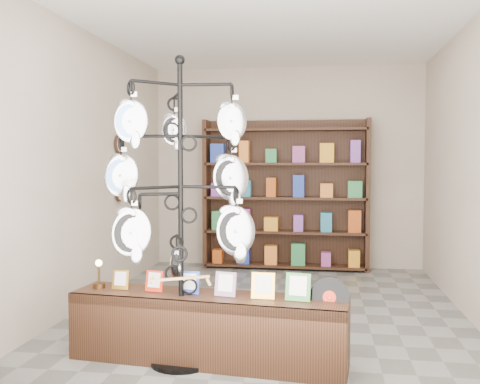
# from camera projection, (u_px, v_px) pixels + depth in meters

# --- Properties ---
(ground) EXTENTS (5.00, 5.00, 0.00)m
(ground) POSITION_uv_depth(u_px,v_px,m) (270.00, 310.00, 5.67)
(ground) COLOR slate
(ground) RESTS_ON ground
(room_envelope) EXTENTS (5.00, 5.00, 5.00)m
(room_envelope) POSITION_uv_depth(u_px,v_px,m) (270.00, 136.00, 5.57)
(room_envelope) COLOR #B9A895
(room_envelope) RESTS_ON ground
(display_tree) EXTENTS (1.31, 1.31, 2.39)m
(display_tree) POSITION_uv_depth(u_px,v_px,m) (181.00, 187.00, 4.11)
(display_tree) COLOR black
(display_tree) RESTS_ON ground
(front_shelf) EXTENTS (2.21, 0.66, 0.77)m
(front_shelf) POSITION_uv_depth(u_px,v_px,m) (208.00, 328.00, 4.19)
(front_shelf) COLOR black
(front_shelf) RESTS_ON ground
(back_shelving) EXTENTS (2.42, 0.36, 2.20)m
(back_shelving) POSITION_uv_depth(u_px,v_px,m) (285.00, 199.00, 7.88)
(back_shelving) COLOR black
(back_shelving) RESTS_ON ground
(wall_clocks) EXTENTS (0.03, 0.24, 0.84)m
(wall_clocks) POSITION_uv_depth(u_px,v_px,m) (120.00, 168.00, 6.68)
(wall_clocks) COLOR black
(wall_clocks) RESTS_ON ground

